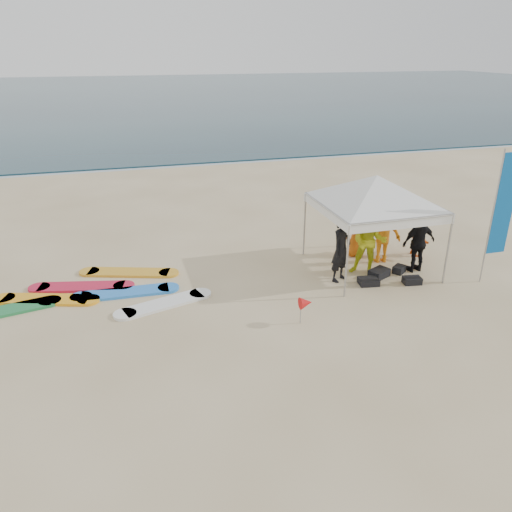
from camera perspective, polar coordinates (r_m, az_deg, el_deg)
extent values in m
plane|color=beige|center=(10.26, 6.57, -11.43)|extent=(120.00, 120.00, 0.00)
cube|color=#0C2633|center=(68.09, -13.67, 17.54)|extent=(160.00, 84.00, 0.08)
cube|color=silver|center=(26.81, -8.40, 10.32)|extent=(160.00, 1.20, 0.01)
imported|color=black|center=(13.13, 9.71, 0.76)|extent=(0.77, 0.69, 1.76)
imported|color=#C5CB1C|center=(13.59, 12.77, 1.64)|extent=(1.18, 1.11, 1.92)
imported|color=orange|center=(14.57, 14.26, 2.65)|extent=(1.22, 0.80, 1.77)
imported|color=black|center=(14.20, 18.09, 1.48)|extent=(1.01, 0.48, 1.68)
imported|color=#C35811|center=(14.89, 11.43, 2.94)|extent=(0.88, 0.72, 1.57)
imported|color=orange|center=(15.42, 17.88, 1.81)|extent=(0.32, 0.92, 0.98)
cylinder|color=#A5A5A8|center=(14.64, 5.57, 3.62)|extent=(0.05, 0.05, 1.89)
cylinder|color=#A5A5A8|center=(15.86, 15.17, 4.44)|extent=(0.05, 0.05, 1.89)
cylinder|color=#A5A5A8|center=(12.24, 10.34, -0.64)|extent=(0.05, 0.05, 1.89)
cylinder|color=#A5A5A8|center=(13.67, 21.08, 0.70)|extent=(0.05, 0.05, 1.89)
cube|color=white|center=(12.61, 16.41, 3.51)|extent=(2.93, 0.02, 0.24)
cube|color=white|center=(14.96, 10.79, 7.04)|extent=(2.93, 0.02, 0.24)
cube|color=white|center=(13.15, 7.93, 5.03)|extent=(0.02, 2.93, 0.24)
cube|color=white|center=(14.49, 18.30, 5.76)|extent=(0.02, 2.93, 0.24)
pyramid|color=white|center=(13.53, 13.71, 8.96)|extent=(4.00, 4.00, 0.75)
cylinder|color=#A5A5A8|center=(13.86, 25.34, 3.88)|extent=(0.04, 0.04, 3.51)
cube|color=#0A5AAD|center=(13.96, 26.51, 5.31)|extent=(0.55, 0.03, 2.61)
cylinder|color=#A5A5A8|center=(11.21, 5.12, -6.33)|extent=(0.02, 0.02, 0.60)
cone|color=red|center=(11.16, 5.73, -5.35)|extent=(0.28, 0.28, 0.28)
cube|color=black|center=(13.82, 13.89, -1.92)|extent=(0.66, 0.57, 0.22)
cube|color=black|center=(13.68, 17.40, -2.68)|extent=(0.50, 0.37, 0.18)
cube|color=black|center=(13.35, 12.72, -2.85)|extent=(0.56, 0.47, 0.16)
cube|color=black|center=(14.22, 16.04, -1.48)|extent=(0.44, 0.42, 0.20)
cube|color=#217A3F|center=(13.12, -26.51, -5.58)|extent=(1.93, 0.92, 0.07)
cube|color=white|center=(12.24, -10.46, -5.39)|extent=(2.01, 1.07, 0.07)
cube|color=#297CDF|center=(12.98, -14.69, -4.07)|extent=(2.16, 0.62, 0.07)
cube|color=red|center=(13.60, -19.30, -3.35)|extent=(2.21, 1.00, 0.07)
cube|color=gold|center=(14.07, -14.32, -1.84)|extent=(2.25, 1.19, 0.07)
cube|color=orange|center=(13.26, -22.86, -4.61)|extent=(2.17, 1.16, 0.07)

